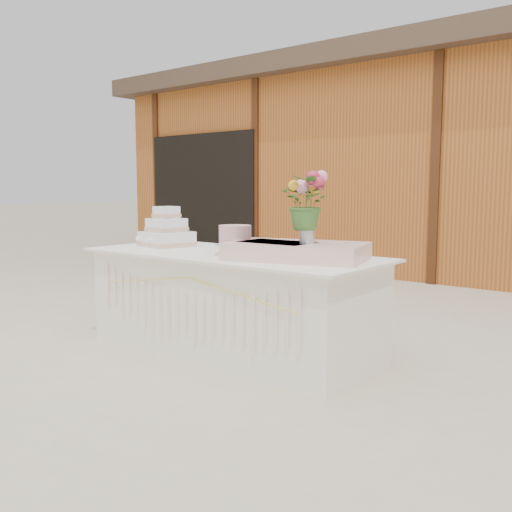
# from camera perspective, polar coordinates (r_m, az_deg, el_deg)

# --- Properties ---
(ground) EXTENTS (80.00, 80.00, 0.00)m
(ground) POSITION_cam_1_polar(r_m,az_deg,el_deg) (4.53, -2.42, -9.44)
(ground) COLOR beige
(ground) RESTS_ON ground
(barn) EXTENTS (12.60, 4.60, 3.30)m
(barn) POSITION_cam_1_polar(r_m,az_deg,el_deg) (9.70, 21.91, 8.78)
(barn) COLOR #AF5824
(barn) RESTS_ON ground
(cake_table) EXTENTS (2.40, 1.00, 0.77)m
(cake_table) POSITION_cam_1_polar(r_m,az_deg,el_deg) (4.43, -2.49, -4.64)
(cake_table) COLOR white
(cake_table) RESTS_ON ground
(wedding_cake) EXTENTS (0.42, 0.42, 0.34)m
(wedding_cake) POSITION_cam_1_polar(r_m,az_deg,el_deg) (4.95, -8.92, 2.32)
(wedding_cake) COLOR white
(wedding_cake) RESTS_ON cake_table
(pink_cake_stand) EXTENTS (0.31, 0.31, 0.22)m
(pink_cake_stand) POSITION_cam_1_polar(r_m,az_deg,el_deg) (4.25, -2.10, 1.78)
(pink_cake_stand) COLOR white
(pink_cake_stand) RESTS_ON cake_table
(satin_runner) EXTENTS (1.06, 0.78, 0.12)m
(satin_runner) POSITION_cam_1_polar(r_m,az_deg,el_deg) (3.99, 4.08, 0.49)
(satin_runner) COLOR #FFCFCD
(satin_runner) RESTS_ON cake_table
(flower_vase) EXTENTS (0.10, 0.10, 0.14)m
(flower_vase) POSITION_cam_1_polar(r_m,az_deg,el_deg) (3.92, 5.14, 2.28)
(flower_vase) COLOR silver
(flower_vase) RESTS_ON satin_runner
(bouquet) EXTENTS (0.34, 0.30, 0.37)m
(bouquet) POSITION_cam_1_polar(r_m,az_deg,el_deg) (3.91, 5.18, 6.02)
(bouquet) COLOR #3C6C2B
(bouquet) RESTS_ON flower_vase
(loose_flowers) EXTENTS (0.27, 0.38, 0.02)m
(loose_flowers) POSITION_cam_1_polar(r_m,az_deg,el_deg) (5.14, -9.69, 1.28)
(loose_flowers) COLOR pink
(loose_flowers) RESTS_ON cake_table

